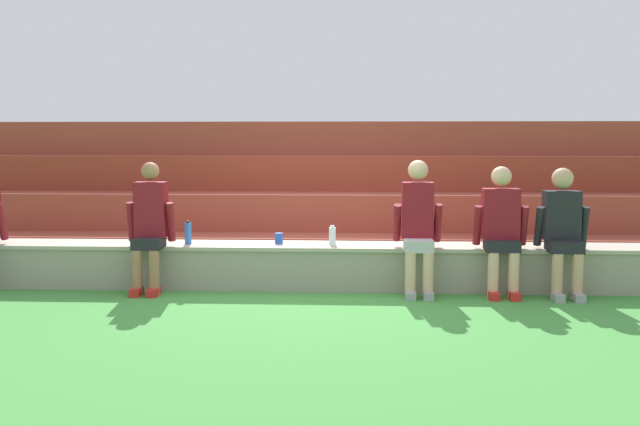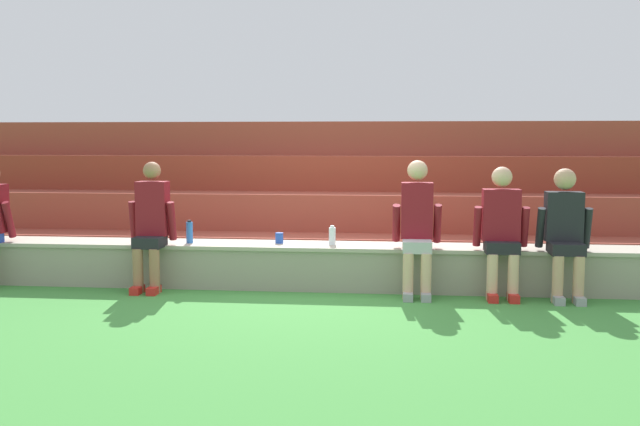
{
  "view_description": "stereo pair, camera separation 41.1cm",
  "coord_description": "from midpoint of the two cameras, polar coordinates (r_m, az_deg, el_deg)",
  "views": [
    {
      "loc": [
        0.43,
        -7.41,
        1.63
      ],
      "look_at": [
        0.03,
        0.27,
        0.82
      ],
      "focal_mm": 39.81,
      "sensor_mm": 36.0,
      "label": 1
    },
    {
      "loc": [
        0.83,
        -7.37,
        1.63
      ],
      "look_at": [
        0.03,
        0.27,
        0.82
      ],
      "focal_mm": 39.81,
      "sensor_mm": 36.0,
      "label": 2
    }
  ],
  "objects": [
    {
      "name": "stone_seating_wall",
      "position": [
        7.81,
        1.27,
        -4.16
      ],
      "size": [
        8.25,
        0.58,
        0.48
      ],
      "color": "gray",
      "rests_on": "ground"
    },
    {
      "name": "ground_plane",
      "position": [
        7.59,
        1.09,
        -6.42
      ],
      "size": [
        80.0,
        80.0,
        0.0
      ],
      "primitive_type": "plane",
      "color": "#428E3D"
    },
    {
      "name": "person_center",
      "position": [
        7.47,
        9.37,
        -0.92
      ],
      "size": [
        0.51,
        0.57,
        1.41
      ],
      "color": "#DBAD89",
      "rests_on": "ground"
    },
    {
      "name": "water_bottle_mid_left",
      "position": [
        7.94,
        -8.99,
        -1.54
      ],
      "size": [
        0.07,
        0.07,
        0.26
      ],
      "color": "blue",
      "rests_on": "stone_seating_wall"
    },
    {
      "name": "brick_bleachers",
      "position": [
        9.69,
        2.23,
        0.48
      ],
      "size": [
        11.42,
        2.39,
        1.87
      ],
      "color": "#974031",
      "rests_on": "ground"
    },
    {
      "name": "water_bottle_mid_right",
      "position": [
        7.73,
        2.52,
        -1.85
      ],
      "size": [
        0.07,
        0.07,
        0.21
      ],
      "color": "silver",
      "rests_on": "stone_seating_wall"
    },
    {
      "name": "person_right_of_center",
      "position": [
        7.54,
        15.9,
        -1.18
      ],
      "size": [
        0.56,
        0.48,
        1.35
      ],
      "color": "#DBAD89",
      "rests_on": "ground"
    },
    {
      "name": "plastic_cup_middle",
      "position": [
        7.84,
        -1.8,
        -2.02
      ],
      "size": [
        0.09,
        0.09,
        0.12
      ],
      "primitive_type": "cylinder",
      "color": "blue",
      "rests_on": "stone_seating_wall"
    },
    {
      "name": "person_left_of_center",
      "position": [
        7.8,
        -11.97,
        -0.84
      ],
      "size": [
        0.51,
        0.5,
        1.38
      ],
      "color": "#996B4C",
      "rests_on": "ground"
    },
    {
      "name": "person_far_right",
      "position": [
        7.67,
        20.55,
        -1.28
      ],
      "size": [
        0.55,
        0.54,
        1.33
      ],
      "color": "tan",
      "rests_on": "ground"
    }
  ]
}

